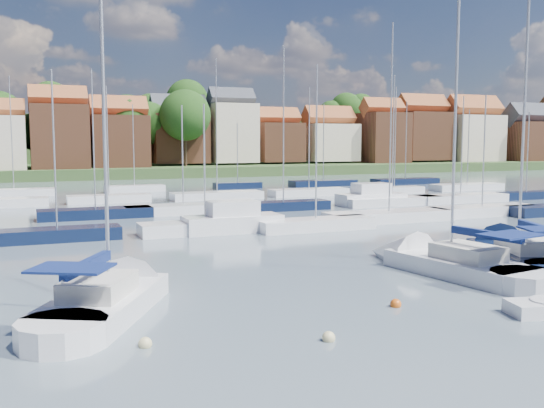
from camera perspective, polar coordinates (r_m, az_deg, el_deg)
name	(u,v)px	position (r m, az deg, el deg)	size (l,w,h in m)	color
ground	(220,203)	(63.92, -4.88, 0.11)	(260.00, 260.00, 0.00)	#4B5B66
sailboat_left	(117,297)	(24.90, -14.41, -8.46)	(7.79, 11.10, 15.01)	silver
sailboat_centre	(437,263)	(31.76, 15.27, -5.37)	(4.93, 11.92, 15.73)	silver
sailboat_navy	(510,253)	(35.70, 21.49, -4.34)	(7.15, 12.50, 16.78)	black
buoy_a	(145,347)	(20.03, -11.85, -13.03)	(0.44, 0.44, 0.44)	beige
buoy_b	(329,341)	(20.26, 5.35, -12.70)	(0.44, 0.44, 0.44)	beige
buoy_c	(396,307)	(24.56, 11.57, -9.45)	(0.44, 0.44, 0.44)	#D85914
buoy_e	(476,252)	(37.52, 18.61, -4.30)	(0.49, 0.49, 0.49)	beige
marina_field	(253,202)	(59.92, -1.76, 0.16)	(79.62, 41.41, 15.93)	silver
far_shore_town	(117,149)	(154.86, -14.35, 5.07)	(212.46, 90.00, 22.27)	#394D26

